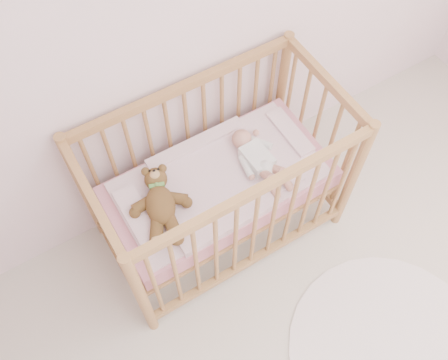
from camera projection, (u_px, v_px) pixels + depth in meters
wall_back at (216, 2)px, 2.26m from camera, size 4.00×0.02×2.70m
crib at (219, 185)px, 2.75m from camera, size 1.36×0.76×1.00m
mattress at (219, 186)px, 2.76m from camera, size 1.22×0.62×0.13m
blanket at (219, 179)px, 2.70m from camera, size 1.10×0.58×0.06m
baby at (257, 156)px, 2.69m from camera, size 0.26×0.50×0.12m
teddy_bear at (160, 204)px, 2.52m from camera, size 0.47×0.57×0.13m
rug at (390, 352)px, 2.76m from camera, size 1.13×1.13×0.01m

